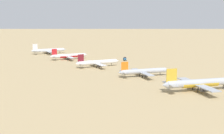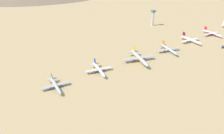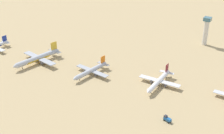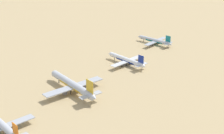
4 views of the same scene
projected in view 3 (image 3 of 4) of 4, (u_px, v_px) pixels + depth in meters
ground_plane at (94, 73)px, 267.49m from camera, size 2037.23×2037.23×0.00m
parked_jet_2 at (38, 58)px, 283.86m from camera, size 50.91×41.72×14.77m
parked_jet_3 at (91, 71)px, 263.40m from camera, size 41.30×33.76×11.94m
parked_jet_4 at (159, 81)px, 247.17m from camera, size 42.23×34.21×12.21m
service_truck at (167, 119)px, 205.41m from camera, size 4.12×5.66×3.90m
control_tower at (206, 30)px, 318.29m from camera, size 7.20×7.20×29.21m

